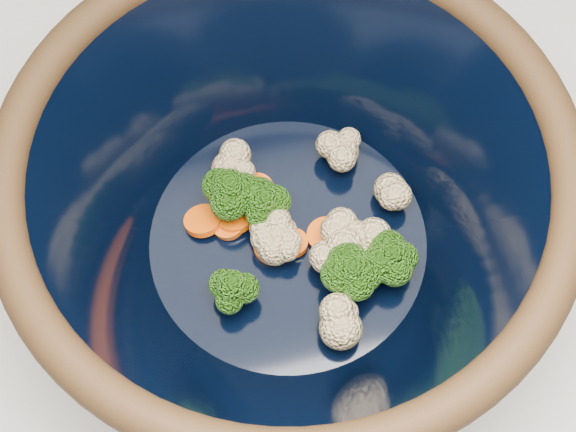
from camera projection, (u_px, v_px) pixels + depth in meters
The scene contains 3 objects.
counter at pixel (263, 413), 1.07m from camera, with size 1.20×1.20×0.90m, color silver.
mixing_bowl at pixel (288, 206), 0.59m from camera, with size 0.50×0.50×0.18m.
vegetable_pile at pixel (301, 233), 0.62m from camera, with size 0.18×0.18×0.05m.
Camera 1 is at (-0.02, -0.23, 1.52)m, focal length 50.00 mm.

